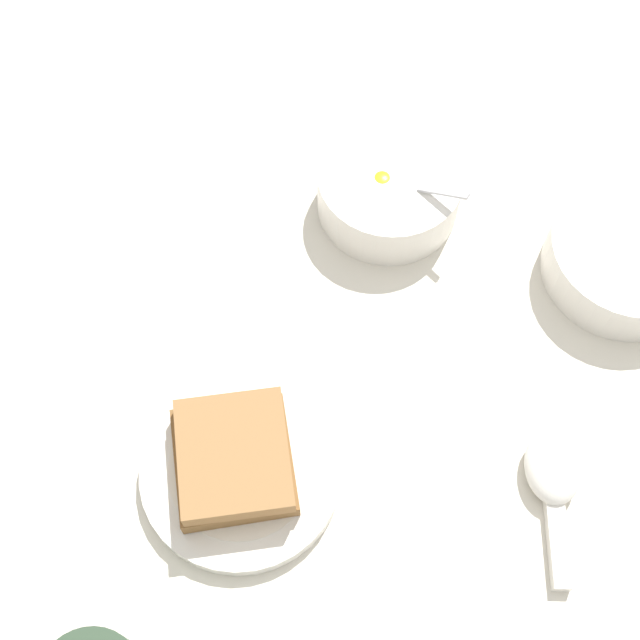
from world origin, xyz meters
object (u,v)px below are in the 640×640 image
object	(u,v)px
toast_plate	(241,471)
toast_sandwich	(234,459)
egg_bowl	(389,190)
congee_bowl	(628,256)
soup_spoon	(553,477)

from	to	relation	value
toast_plate	toast_sandwich	xyz separation A→B (m)	(-0.00, -0.00, 0.03)
egg_bowl	congee_bowl	world-z (taller)	egg_bowl
toast_sandwich	soup_spoon	world-z (taller)	toast_sandwich
toast_plate	toast_sandwich	size ratio (longest dim) A/B	1.47
egg_bowl	toast_plate	size ratio (longest dim) A/B	0.81
toast_sandwich	toast_plate	bearing A→B (deg)	64.12
egg_bowl	soup_spoon	xyz separation A→B (m)	(0.29, 0.14, -0.01)
toast_sandwich	congee_bowl	distance (m)	0.42
toast_sandwich	soup_spoon	distance (m)	0.28
toast_sandwich	egg_bowl	bearing A→B (deg)	154.29
soup_spoon	congee_bowl	distance (m)	0.23
toast_plate	soup_spoon	distance (m)	0.27
soup_spoon	congee_bowl	bearing A→B (deg)	157.37
toast_sandwich	congee_bowl	xyz separation A→B (m)	(-0.21, 0.37, -0.01)
soup_spoon	toast_sandwich	bearing A→B (deg)	-90.81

